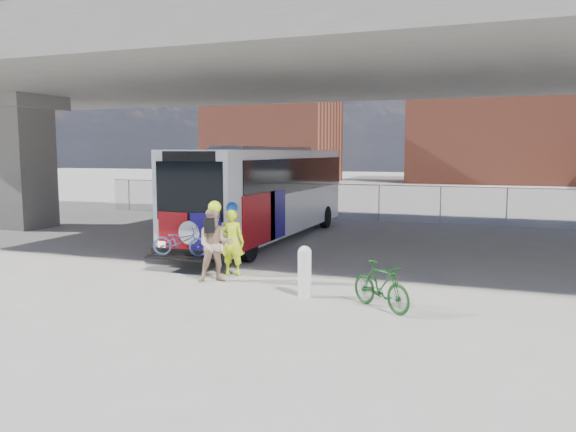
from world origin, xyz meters
The scene contains 10 objects.
ground centered at (0.00, 0.00, 0.00)m, with size 160.00×160.00×0.00m, color #9E9991.
bus centered at (-2.00, 4.57, 2.11)m, with size 2.67×12.98×3.69m.
overpass centered at (0.00, 4.00, 6.54)m, with size 40.00×16.00×7.95m.
chainlink_fence centered at (0.00, 12.00, 1.42)m, with size 30.00×0.06×30.00m.
brick_buildings centered at (1.23, 48.23, 5.42)m, with size 54.00×22.00×12.00m.
smokestack centered at (14.00, 55.00, 12.50)m, with size 2.20×2.20×25.00m, color brown.
bollard centered at (2.24, -3.33, 0.67)m, with size 0.33×0.33×1.25m.
cyclist_hivis centered at (-0.45, -1.76, 1.01)m, with size 0.71×0.47×2.09m.
cyclist_tan centered at (-0.52, -2.68, 1.04)m, with size 1.23×1.15×2.20m.
bike_parked centered at (4.18, -3.78, 0.54)m, with size 0.51×1.79×1.08m, color #133C15.
Camera 1 is at (6.49, -15.92, 3.50)m, focal length 35.00 mm.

